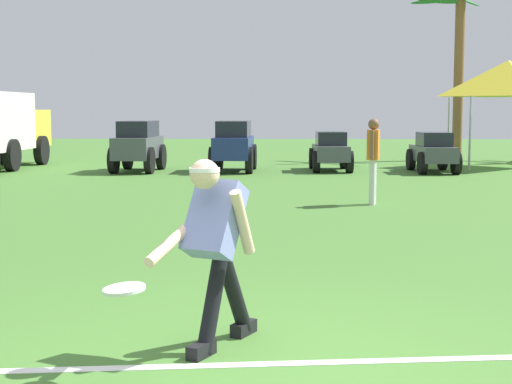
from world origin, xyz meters
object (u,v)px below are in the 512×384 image
frisbee_thrower (215,242)px  palm_tree_left_of_centre (460,54)px  parked_car_slot_a (138,145)px  event_tent (508,78)px  teammate_midfield (373,153)px  parked_car_slot_d (433,152)px  parked_car_slot_b (234,145)px  parked_car_slot_c (331,151)px  frisbee_in_flight (124,289)px

frisbee_thrower → palm_tree_left_of_centre: size_ratio=0.24×
parked_car_slot_a → event_tent: event_tent is taller
teammate_midfield → parked_car_slot_d: size_ratio=0.70×
event_tent → parked_car_slot_b: bearing=-166.4°
frisbee_thrower → parked_car_slot_b: parked_car_slot_b is taller
teammate_midfield → parked_car_slot_b: teammate_midfield is taller
parked_car_slot_b → event_tent: 8.51m
parked_car_slot_d → event_tent: 3.94m
teammate_midfield → palm_tree_left_of_centre: palm_tree_left_of_centre is taller
parked_car_slot_c → teammate_midfield: bearing=-88.0°
parked_car_slot_a → palm_tree_left_of_centre: 11.61m
teammate_midfield → parked_car_slot_d: (2.51, 7.35, -0.38)m
frisbee_in_flight → palm_tree_left_of_centre: bearing=72.3°
parked_car_slot_a → parked_car_slot_b: 2.65m
parked_car_slot_c → parked_car_slot_d: size_ratio=1.00×
frisbee_in_flight → event_tent: 20.47m
frisbee_thrower → frisbee_in_flight: size_ratio=3.63×
parked_car_slot_a → event_tent: (10.72, 2.09, 1.89)m
frisbee_in_flight → parked_car_slot_b: bearing=91.0°
frisbee_thrower → palm_tree_left_of_centre: bearing=73.1°
teammate_midfield → palm_tree_left_of_centre: 13.63m
palm_tree_left_of_centre → event_tent: size_ratio=1.81×
frisbee_thrower → teammate_midfield: (2.15, 8.69, 0.15)m
parked_car_slot_a → parked_car_slot_b: (2.65, 0.13, 0.00)m
teammate_midfield → palm_tree_left_of_centre: size_ratio=0.27×
parked_car_slot_c → frisbee_thrower: bearing=-96.5°
frisbee_thrower → parked_car_slot_d: 16.71m
frisbee_in_flight → parked_car_slot_d: bearing=72.7°
frisbee_in_flight → parked_car_slot_a: bearing=100.0°
teammate_midfield → event_tent: (5.09, 9.49, 1.69)m
frisbee_thrower → parked_car_slot_a: size_ratio=0.58×
parked_car_slot_a → parked_car_slot_d: size_ratio=1.08×
frisbee_in_flight → parked_car_slot_d: parked_car_slot_d is taller
palm_tree_left_of_centre → parked_car_slot_d: bearing=-109.1°
teammate_midfield → frisbee_thrower: bearing=-103.9°
frisbee_in_flight → parked_car_slot_b: size_ratio=0.16×
frisbee_thrower → frisbee_in_flight: bearing=-130.0°
parked_car_slot_a → parked_car_slot_c: size_ratio=1.08×
frisbee_in_flight → teammate_midfield: size_ratio=0.25×
parked_car_slot_b → palm_tree_left_of_centre: (7.32, 5.11, 2.81)m
frisbee_in_flight → parked_car_slot_d: (5.19, 16.68, -0.03)m
parked_car_slot_a → frisbee_thrower: bearing=-77.8°
teammate_midfield → event_tent: 10.90m
parked_car_slot_c → parked_car_slot_d: same height
frisbee_in_flight → event_tent: event_tent is taller
parked_car_slot_a → parked_car_slot_d: bearing=-0.4°
palm_tree_left_of_centre → event_tent: bearing=-76.7°
frisbee_in_flight → event_tent: (7.78, 18.82, 2.04)m
parked_car_slot_c → frisbee_in_flight: bearing=-98.0°
parked_car_slot_b → parked_car_slot_d: bearing=-2.0°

